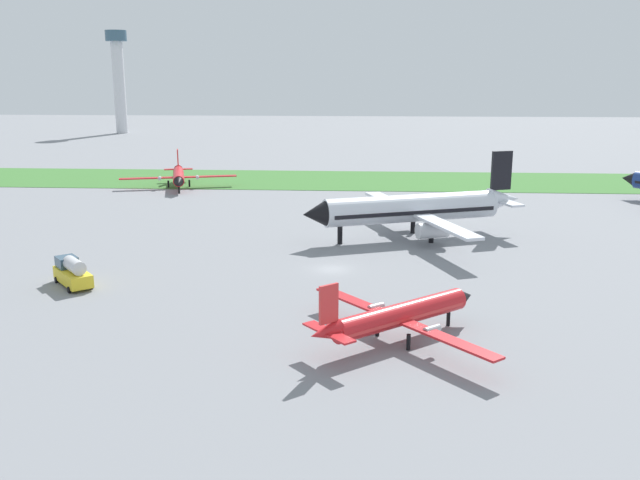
% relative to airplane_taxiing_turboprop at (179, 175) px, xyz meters
% --- Properties ---
extents(ground_plane, '(600.00, 600.00, 0.00)m').
position_rel_airplane_taxiing_turboprop_xyz_m(ground_plane, '(34.20, -57.83, -2.58)').
color(ground_plane, gray).
extents(grass_taxiway_strip, '(360.00, 28.00, 0.08)m').
position_rel_airplane_taxiing_turboprop_xyz_m(grass_taxiway_strip, '(34.20, 12.44, -2.54)').
color(grass_taxiway_strip, '#3D7533').
rests_on(grass_taxiway_strip, ground_plane).
extents(airplane_taxiing_turboprop, '(23.05, 19.89, 7.05)m').
position_rel_airplane_taxiing_turboprop_xyz_m(airplane_taxiing_turboprop, '(0.00, 0.00, 0.00)').
color(airplane_taxiing_turboprop, red).
rests_on(airplane_taxiing_turboprop, ground_plane).
extents(airplane_foreground_turboprop, '(15.91, 17.71, 6.63)m').
position_rel_airplane_taxiing_turboprop_xyz_m(airplane_foreground_turboprop, '(41.07, -80.23, -0.15)').
color(airplane_foreground_turboprop, red).
rests_on(airplane_foreground_turboprop, ground_plane).
extents(airplane_midfield_jet, '(32.27, 32.51, 11.99)m').
position_rel_airplane_taxiing_turboprop_xyz_m(airplane_midfield_jet, '(45.18, -41.20, 1.74)').
color(airplane_midfield_jet, silver).
rests_on(airplane_midfield_jet, ground_plane).
extents(fuel_truck_near_gate, '(6.07, 6.49, 3.29)m').
position_rel_airplane_taxiing_turboprop_xyz_m(fuel_truck_near_gate, '(5.90, -66.27, -1.00)').
color(fuel_truck_near_gate, yellow).
rests_on(fuel_truck_near_gate, ground_plane).
extents(control_tower, '(8.00, 8.00, 38.57)m').
position_rel_airplane_taxiing_turboprop_xyz_m(control_tower, '(-56.96, 128.20, 20.05)').
color(control_tower, silver).
rests_on(control_tower, ground_plane).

